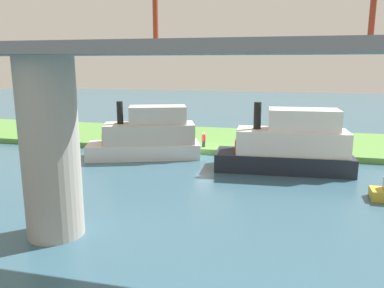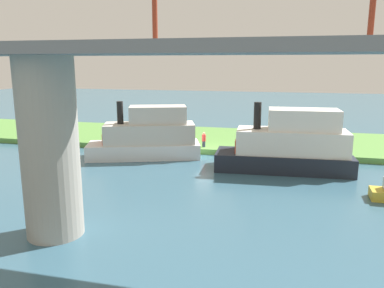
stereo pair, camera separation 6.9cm
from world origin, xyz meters
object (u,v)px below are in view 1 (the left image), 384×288
object	(u,v)px
mooring_post	(246,142)
motorboat_red	(147,137)
person_on_bank	(204,139)
bridge_pylon	(50,149)
pontoon_yellow	(288,146)

from	to	relation	value
mooring_post	motorboat_red	size ratio (longest dim) A/B	0.09
person_on_bank	mooring_post	size ratio (longest dim) A/B	1.58
mooring_post	motorboat_red	bearing A→B (deg)	26.50
mooring_post	motorboat_red	xyz separation A→B (m)	(8.16, 4.07, 0.88)
bridge_pylon	motorboat_red	size ratio (longest dim) A/B	0.83
bridge_pylon	pontoon_yellow	world-z (taller)	bridge_pylon
bridge_pylon	person_on_bank	xyz separation A→B (m)	(-3.27, -18.62, -3.00)
bridge_pylon	mooring_post	world-z (taller)	bridge_pylon
person_on_bank	motorboat_red	world-z (taller)	motorboat_red
person_on_bank	pontoon_yellow	size ratio (longest dim) A/B	0.13
person_on_bank	motorboat_red	size ratio (longest dim) A/B	0.14
pontoon_yellow	motorboat_red	size ratio (longest dim) A/B	1.02
pontoon_yellow	motorboat_red	world-z (taller)	pontoon_yellow
person_on_bank	motorboat_red	xyz separation A→B (m)	(4.36, 3.03, 0.62)
mooring_post	bridge_pylon	bearing A→B (deg)	70.22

